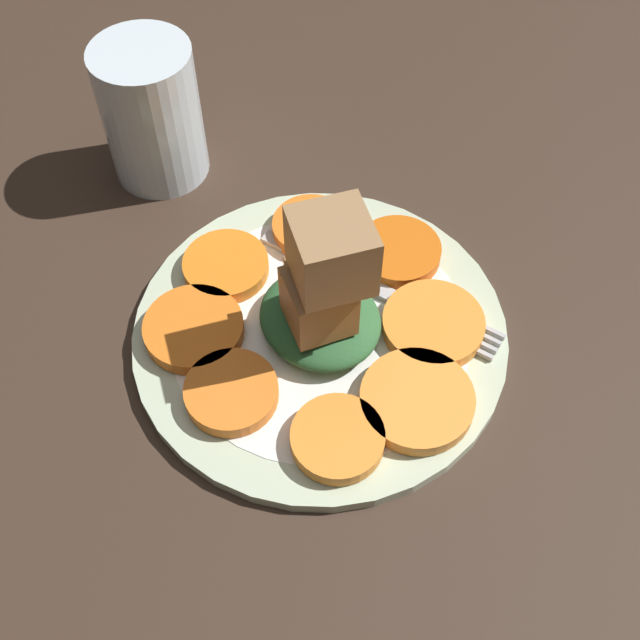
% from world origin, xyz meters
% --- Properties ---
extents(table_slab, '(1.20, 1.20, 0.02)m').
position_xyz_m(table_slab, '(0.00, 0.00, 0.01)').
color(table_slab, '#38281E').
rests_on(table_slab, ground).
extents(plate, '(0.26, 0.26, 0.01)m').
position_xyz_m(plate, '(0.00, 0.00, 0.03)').
color(plate, beige).
rests_on(plate, table_slab).
extents(carrot_slice_0, '(0.06, 0.06, 0.01)m').
position_xyz_m(carrot_slice_0, '(0.07, -0.05, 0.04)').
color(carrot_slice_0, orange).
rests_on(carrot_slice_0, plate).
extents(carrot_slice_1, '(0.06, 0.06, 0.01)m').
position_xyz_m(carrot_slice_1, '(0.08, 0.02, 0.04)').
color(carrot_slice_1, orange).
rests_on(carrot_slice_1, plate).
extents(carrot_slice_2, '(0.07, 0.07, 0.01)m').
position_xyz_m(carrot_slice_2, '(0.05, 0.07, 0.04)').
color(carrot_slice_2, orange).
rests_on(carrot_slice_2, plate).
extents(carrot_slice_3, '(0.06, 0.06, 0.01)m').
position_xyz_m(carrot_slice_3, '(-0.01, 0.08, 0.04)').
color(carrot_slice_3, orange).
rests_on(carrot_slice_3, plate).
extents(carrot_slice_4, '(0.06, 0.06, 0.01)m').
position_xyz_m(carrot_slice_4, '(-0.08, 0.04, 0.04)').
color(carrot_slice_4, orange).
rests_on(carrot_slice_4, plate).
extents(carrot_slice_5, '(0.08, 0.08, 0.01)m').
position_xyz_m(carrot_slice_5, '(-0.09, -0.01, 0.04)').
color(carrot_slice_5, orange).
rests_on(carrot_slice_5, plate).
extents(carrot_slice_6, '(0.07, 0.07, 0.01)m').
position_xyz_m(carrot_slice_6, '(-0.05, -0.06, 0.04)').
color(carrot_slice_6, orange).
rests_on(carrot_slice_6, plate).
extents(carrot_slice_7, '(0.06, 0.06, 0.01)m').
position_xyz_m(carrot_slice_7, '(0.02, -0.09, 0.04)').
color(carrot_slice_7, '#D45E12').
rests_on(carrot_slice_7, plate).
extents(center_pile, '(0.09, 0.08, 0.12)m').
position_xyz_m(center_pile, '(-0.00, 0.00, 0.08)').
color(center_pile, '#2D6033').
rests_on(center_pile, plate).
extents(fork, '(0.19, 0.08, 0.00)m').
position_xyz_m(fork, '(-0.00, -0.05, 0.03)').
color(fork, '#B2B2B7').
rests_on(fork, plate).
extents(water_glass, '(0.08, 0.08, 0.11)m').
position_xyz_m(water_glass, '(0.22, 0.00, 0.08)').
color(water_glass, silver).
rests_on(water_glass, table_slab).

